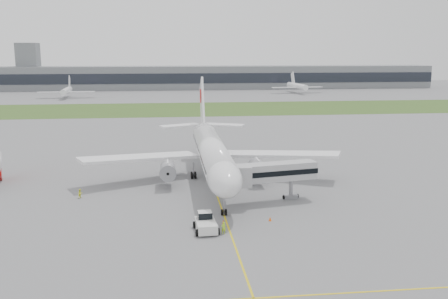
{
  "coord_description": "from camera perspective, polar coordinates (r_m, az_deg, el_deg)",
  "views": [
    {
      "loc": [
        -7.96,
        -83.87,
        23.56
      ],
      "look_at": [
        1.97,
        2.0,
        6.35
      ],
      "focal_mm": 40.0,
      "sensor_mm": 36.0,
      "label": 1
    }
  ],
  "objects": [
    {
      "name": "jet_bridge",
      "position": [
        78.71,
        5.51,
        -2.66
      ],
      "size": [
        13.6,
        6.22,
        6.36
      ],
      "rotation": [
        0.0,
        0.0,
        0.19
      ],
      "color": "#B2B2B5",
      "rests_on": "ground"
    },
    {
      "name": "control_tower",
      "position": [
        327.2,
        -21.23,
        6.37
      ],
      "size": [
        12.0,
        12.0,
        56.0
      ],
      "primitive_type": null,
      "color": "slate",
      "rests_on": "ground"
    },
    {
      "name": "airliner",
      "position": [
        90.88,
        -1.44,
        -0.11
      ],
      "size": [
        48.13,
        53.95,
        17.88
      ],
      "color": "white",
      "rests_on": "ground"
    },
    {
      "name": "grass_strip",
      "position": [
        205.38,
        -4.34,
        4.64
      ],
      "size": [
        600.0,
        50.0,
        0.02
      ],
      "primitive_type": "cube",
      "color": "#39541F",
      "rests_on": "ground"
    },
    {
      "name": "terminal_building",
      "position": [
        314.28,
        -5.19,
        8.19
      ],
      "size": [
        320.0,
        22.3,
        14.0
      ],
      "color": "slate",
      "rests_on": "ground"
    },
    {
      "name": "distant_aircraft_right",
      "position": [
        285.16,
        8.34,
        6.4
      ],
      "size": [
        31.79,
        28.74,
        11.17
      ],
      "primitive_type": null,
      "rotation": [
        0.0,
        0.0,
        0.11
      ],
      "color": "white",
      "rests_on": "ground"
    },
    {
      "name": "distant_aircraft_left",
      "position": [
        264.45,
        -17.53,
        5.63
      ],
      "size": [
        29.12,
        26.06,
        10.61
      ],
      "primitive_type": null,
      "rotation": [
        0.0,
        0.0,
        0.06
      ],
      "color": "white",
      "rests_on": "ground"
    },
    {
      "name": "apron_markings",
      "position": [
        82.7,
        -0.8,
        -5.3
      ],
      "size": [
        70.0,
        70.0,
        0.04
      ],
      "primitive_type": null,
      "color": "yellow",
      "rests_on": "ground"
    },
    {
      "name": "ground",
      "position": [
        87.48,
        -1.13,
        -4.37
      ],
      "size": [
        600.0,
        600.0,
        0.0
      ],
      "primitive_type": "plane",
      "color": "gray",
      "rests_on": "ground"
    },
    {
      "name": "safety_cone_left",
      "position": [
        69.77,
        -0.08,
        -8.25
      ],
      "size": [
        0.38,
        0.38,
        0.53
      ],
      "primitive_type": "cone",
      "color": "#FF5C0D",
      "rests_on": "ground"
    },
    {
      "name": "ground_crew_near",
      "position": [
        65.85,
        -0.06,
        -8.93
      ],
      "size": [
        0.66,
        0.49,
        1.67
      ],
      "primitive_type": "imported",
      "rotation": [
        0.0,
        0.0,
        3.3
      ],
      "color": "#AFE826",
      "rests_on": "ground"
    },
    {
      "name": "pushback_tug",
      "position": [
        66.99,
        -2.11,
        -8.36
      ],
      "size": [
        3.31,
        4.71,
        2.34
      ],
      "rotation": [
        0.0,
        0.0,
        0.05
      ],
      "color": "silver",
      "rests_on": "ground"
    },
    {
      "name": "ground_crew_far",
      "position": [
        84.39,
        -16.1,
        -4.86
      ],
      "size": [
        0.94,
        0.96,
        1.55
      ],
      "primitive_type": "imported",
      "rotation": [
        0.0,
        0.0,
        0.87
      ],
      "color": "#F4FA29",
      "rests_on": "ground"
    },
    {
      "name": "safety_cone_right",
      "position": [
        71.07,
        5.29,
        -7.89
      ],
      "size": [
        0.44,
        0.44,
        0.61
      ],
      "primitive_type": "cone",
      "color": "#FF5C0D",
      "rests_on": "ground"
    }
  ]
}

